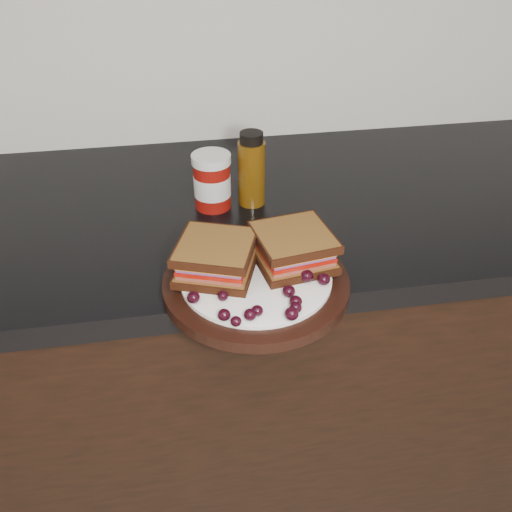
{
  "coord_description": "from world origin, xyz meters",
  "views": [
    {
      "loc": [
        0.04,
        0.77,
        1.43
      ],
      "look_at": [
        0.15,
        1.44,
        0.96
      ],
      "focal_mm": 40.0,
      "sensor_mm": 36.0,
      "label": 1
    }
  ],
  "objects": [
    {
      "name": "base_cabinets",
      "position": [
        0.0,
        1.7,
        0.43
      ],
      "size": [
        3.96,
        0.58,
        0.86
      ],
      "primitive_type": "cube",
      "color": "black",
      "rests_on": "ground_plane"
    },
    {
      "name": "countertop",
      "position": [
        0.0,
        1.7,
        0.88
      ],
      "size": [
        3.98,
        0.6,
        0.04
      ],
      "primitive_type": "cube",
      "color": "black",
      "rests_on": "base_cabinets"
    },
    {
      "name": "plate",
      "position": [
        0.15,
        1.44,
        0.91
      ],
      "size": [
        0.28,
        0.28,
        0.02
      ],
      "primitive_type": "cylinder",
      "color": "black",
      "rests_on": "countertop"
    },
    {
      "name": "sandwich_left",
      "position": [
        0.1,
        1.46,
        0.95
      ],
      "size": [
        0.14,
        0.14,
        0.05
      ],
      "primitive_type": null,
      "rotation": [
        0.0,
        0.0,
        -0.34
      ],
      "color": "brown",
      "rests_on": "plate"
    },
    {
      "name": "sandwich_right",
      "position": [
        0.21,
        1.46,
        0.95
      ],
      "size": [
        0.13,
        0.13,
        0.05
      ],
      "primitive_type": null,
      "rotation": [
        0.0,
        0.0,
        0.16
      ],
      "color": "brown",
      "rests_on": "plate"
    },
    {
      "name": "grape_0",
      "position": [
        0.06,
        1.39,
        0.93
      ],
      "size": [
        0.02,
        0.02,
        0.02
      ],
      "primitive_type": "ellipsoid",
      "color": "black",
      "rests_on": "plate"
    },
    {
      "name": "grape_1",
      "position": [
        0.1,
        1.39,
        0.93
      ],
      "size": [
        0.02,
        0.02,
        0.01
      ],
      "primitive_type": "ellipsoid",
      "color": "black",
      "rests_on": "plate"
    },
    {
      "name": "grape_2",
      "position": [
        0.09,
        1.35,
        0.93
      ],
      "size": [
        0.02,
        0.02,
        0.02
      ],
      "primitive_type": "ellipsoid",
      "color": "black",
      "rests_on": "plate"
    },
    {
      "name": "grape_3",
      "position": [
        0.11,
        1.33,
        0.93
      ],
      "size": [
        0.02,
        0.02,
        0.01
      ],
      "primitive_type": "ellipsoid",
      "color": "black",
      "rests_on": "plate"
    },
    {
      "name": "grape_4",
      "position": [
        0.13,
        1.34,
        0.93
      ],
      "size": [
        0.02,
        0.02,
        0.02
      ],
      "primitive_type": "ellipsoid",
      "color": "black",
      "rests_on": "plate"
    },
    {
      "name": "grape_5",
      "position": [
        0.14,
        1.35,
        0.93
      ],
      "size": [
        0.02,
        0.02,
        0.02
      ],
      "primitive_type": "ellipsoid",
      "color": "black",
      "rests_on": "plate"
    },
    {
      "name": "grape_6",
      "position": [
        0.18,
        1.33,
        0.93
      ],
      "size": [
        0.02,
        0.02,
        0.02
      ],
      "primitive_type": "ellipsoid",
      "color": "black",
      "rests_on": "plate"
    },
    {
      "name": "grape_7",
      "position": [
        0.19,
        1.35,
        0.93
      ],
      "size": [
        0.02,
        0.02,
        0.02
      ],
      "primitive_type": "ellipsoid",
      "color": "black",
      "rests_on": "plate"
    },
    {
      "name": "grape_8",
      "position": [
        0.2,
        1.36,
        0.93
      ],
      "size": [
        0.02,
        0.02,
        0.02
      ],
      "primitive_type": "ellipsoid",
      "color": "black",
      "rests_on": "plate"
    },
    {
      "name": "grape_9",
      "position": [
        0.19,
        1.38,
        0.93
      ],
      "size": [
        0.02,
        0.02,
        0.02
      ],
      "primitive_type": "ellipsoid",
      "color": "black",
      "rests_on": "plate"
    },
    {
      "name": "grape_10",
      "position": [
        0.25,
        1.4,
        0.93
      ],
      "size": [
        0.02,
        0.02,
        0.02
      ],
      "primitive_type": "ellipsoid",
      "color": "black",
      "rests_on": "plate"
    },
    {
      "name": "grape_11",
      "position": [
        0.22,
        1.41,
        0.93
      ],
      "size": [
        0.02,
        0.02,
        0.02
      ],
      "primitive_type": "ellipsoid",
      "color": "black",
      "rests_on": "plate"
    },
    {
      "name": "grape_12",
      "position": [
        0.25,
        1.44,
        0.93
      ],
      "size": [
        0.02,
        0.02,
        0.02
      ],
      "primitive_type": "ellipsoid",
      "color": "black",
      "rests_on": "plate"
    },
    {
      "name": "grape_13",
      "position": [
        0.23,
        1.47,
        0.93
      ],
      "size": [
        0.02,
        0.02,
        0.02
      ],
      "primitive_type": "ellipsoid",
      "color": "black",
      "rests_on": "plate"
    },
    {
      "name": "grape_14",
      "position": [
        0.22,
        1.48,
        0.93
      ],
      "size": [
        0.02,
        0.02,
        0.02
      ],
      "primitive_type": "ellipsoid",
      "color": "black",
      "rests_on": "plate"
    },
    {
      "name": "grape_15",
      "position": [
        0.12,
        1.47,
        0.93
      ],
      "size": [
        0.02,
        0.02,
        0.02
      ],
      "primitive_type": "ellipsoid",
      "color": "black",
      "rests_on": "plate"
    },
    {
      "name": "grape_16",
      "position": [
        0.09,
        1.47,
        0.93
      ],
      "size": [
        0.02,
        0.02,
        0.02
      ],
      "primitive_type": "ellipsoid",
      "color": "black",
      "rests_on": "plate"
    },
    {
      "name": "grape_17",
      "position": [
        0.09,
        1.45,
        0.93
      ],
      "size": [
        0.02,
        0.02,
        0.02
      ],
      "primitive_type": "ellipsoid",
      "color": "black",
      "rests_on": "plate"
    },
    {
      "name": "grape_18",
      "position": [
        0.07,
        1.43,
        0.93
      ],
      "size": [
        0.02,
        0.02,
        0.02
      ],
      "primitive_type": "ellipsoid",
      "color": "black",
      "rests_on": "plate"
    },
    {
      "name": "grape_19",
      "position": [
        0.07,
        1.43,
        0.93
      ],
      "size": [
        0.02,
        0.02,
        0.02
      ],
      "primitive_type": "ellipsoid",
      "color": "black",
      "rests_on": "plate"
    },
    {
      "name": "grape_20",
      "position": [
        0.11,
        1.47,
        0.93
      ],
      "size": [
        0.02,
        0.02,
        0.02
      ],
      "primitive_type": "ellipsoid",
      "color": "black",
      "rests_on": "plate"
    },
    {
      "name": "grape_21",
      "position": [
        0.11,
        1.45,
        0.93
      ],
      "size": [
        0.02,
        0.02,
        0.02
      ],
      "primitive_type": "ellipsoid",
      "color": "black",
      "rests_on": "plate"
    },
    {
      "name": "grape_22",
      "position": [
        0.09,
        1.43,
        0.93
      ],
      "size": [
        0.02,
        0.02,
        0.02
      ],
      "primitive_type": "ellipsoid",
      "color": "black",
      "rests_on": "plate"
    },
    {
      "name": "condiment_jar",
      "position": [
        0.12,
        1.69,
        0.95
      ],
      "size": [
        0.08,
        0.08,
        0.1
      ],
      "primitive_type": "cylinder",
      "rotation": [
        0.0,
        0.0,
        0.15
      ],
      "color": "maroon",
      "rests_on": "countertop"
    },
    {
      "name": "oil_bottle",
      "position": [
        0.19,
        1.7,
        0.97
      ],
      "size": [
        0.06,
        0.06,
        0.14
      ],
      "primitive_type": "cylinder",
      "rotation": [
        0.0,
        0.0,
        -0.13
      ],
      "color": "#4F3007",
      "rests_on": "countertop"
    }
  ]
}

